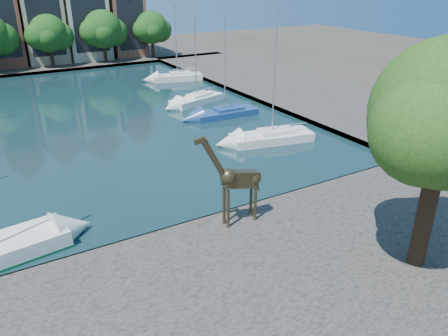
{
  "coord_description": "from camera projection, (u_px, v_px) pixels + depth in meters",
  "views": [
    {
      "loc": [
        -9.28,
        -19.33,
        13.22
      ],
      "look_at": [
        2.25,
        0.33,
        3.07
      ],
      "focal_mm": 35.0,
      "sensor_mm": 36.0,
      "label": 1
    }
  ],
  "objects": [
    {
      "name": "water_basin",
      "position": [
        86.0,
        117.0,
        43.79
      ],
      "size": [
        38.0,
        50.0,
        0.08
      ],
      "primitive_type": "cube",
      "color": "black",
      "rests_on": "ground"
    },
    {
      "name": "sailboat_right_b",
      "position": [
        225.0,
        112.0,
        43.86
      ],
      "size": [
        6.67,
        2.53,
        9.39
      ],
      "color": "navy",
      "rests_on": "water_basin"
    },
    {
      "name": "townhouse_east_inner",
      "position": [
        39.0,
        13.0,
        66.79
      ],
      "size": [
        5.94,
        9.18,
        15.79
      ],
      "color": "tan",
      "rests_on": "far_quay"
    },
    {
      "name": "townhouse_east_end",
      "position": [
        122.0,
        14.0,
        73.05
      ],
      "size": [
        5.44,
        9.18,
        14.43
      ],
      "color": "brown",
      "rests_on": "far_quay"
    },
    {
      "name": "far_tree_mid_east",
      "position": [
        49.0,
        35.0,
        63.56
      ],
      "size": [
        7.02,
        5.4,
        7.52
      ],
      "color": "#332114",
      "rests_on": "far_quay"
    },
    {
      "name": "giraffe_statue",
      "position": [
        236.0,
        179.0,
        23.34
      ],
      "size": [
        3.79,
        0.73,
        5.41
      ],
      "color": "#3A301D",
      "rests_on": "near_quay"
    },
    {
      "name": "right_quay",
      "position": [
        284.0,
        86.0,
        55.26
      ],
      "size": [
        14.0,
        52.0,
        0.5
      ],
      "primitive_type": "cube",
      "color": "#524A47",
      "rests_on": "ground"
    },
    {
      "name": "far_tree_east",
      "position": [
        103.0,
        31.0,
        67.22
      ],
      "size": [
        7.54,
        5.8,
        7.84
      ],
      "color": "#332114",
      "rests_on": "far_quay"
    },
    {
      "name": "near_quay",
      "position": [
        264.0,
        295.0,
        19.28
      ],
      "size": [
        50.0,
        14.0,
        0.5
      ],
      "primitive_type": "cube",
      "color": "#524A47",
      "rests_on": "ground"
    },
    {
      "name": "ground",
      "position": [
        193.0,
        227.0,
        24.9
      ],
      "size": [
        160.0,
        160.0,
        0.0
      ],
      "primitive_type": "plane",
      "color": "#38332B",
      "rests_on": "ground"
    },
    {
      "name": "townhouse_east_mid",
      "position": [
        82.0,
        9.0,
        69.64
      ],
      "size": [
        6.43,
        9.18,
        16.65
      ],
      "color": "#BEB8A2",
      "rests_on": "far_quay"
    },
    {
      "name": "sailboat_right_c",
      "position": [
        197.0,
        98.0,
        48.25
      ],
      "size": [
        6.7,
        3.93,
        9.2
      ],
      "color": "white",
      "rests_on": "water_basin"
    },
    {
      "name": "plane_tree",
      "position": [
        448.0,
        119.0,
        18.2
      ],
      "size": [
        8.32,
        6.4,
        10.62
      ],
      "color": "#332114",
      "rests_on": "near_quay"
    },
    {
      "name": "sailboat_right_d",
      "position": [
        178.0,
        76.0,
        58.7
      ],
      "size": [
        6.84,
        3.9,
        9.71
      ],
      "color": "silver",
      "rests_on": "water_basin"
    },
    {
      "name": "sailboat_right_a",
      "position": [
        272.0,
        135.0,
        37.19
      ],
      "size": [
        7.35,
        3.86,
        11.59
      ],
      "color": "silver",
      "rests_on": "water_basin"
    },
    {
      "name": "far_quay",
      "position": [
        34.0,
        64.0,
        68.92
      ],
      "size": [
        60.0,
        16.0,
        0.5
      ],
      "primitive_type": "cube",
      "color": "#524A47",
      "rests_on": "ground"
    },
    {
      "name": "far_tree_far_east",
      "position": [
        152.0,
        29.0,
        70.98
      ],
      "size": [
        6.76,
        5.2,
        7.36
      ],
      "color": "#332114",
      "rests_on": "far_quay"
    }
  ]
}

